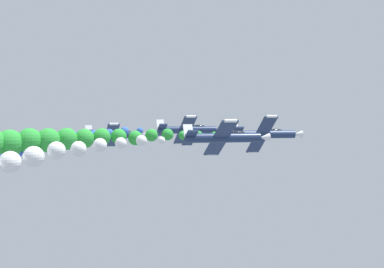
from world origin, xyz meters
The scene contains 6 objects.
airplane_lead centered at (4.63, 9.35, 121.39)m, with size 8.09×10.35×5.69m.
smoke_trail_lead centered at (8.33, -19.81, 121.00)m, with size 7.77×30.54×3.61m.
airplane_left_inner centered at (-5.43, 0.73, 121.81)m, with size 8.63×10.35×4.77m.
smoke_trail_left_inner centered at (-6.93, -23.76, 118.79)m, with size 4.37×24.76×6.70m.
airplane_right_inner centered at (15.30, 0.31, 121.42)m, with size 8.64×10.35×4.74m.
airplane_left_outer centered at (-15.54, -9.47, 120.78)m, with size 8.80×10.35×4.41m.
Camera 1 is at (78.38, -18.53, 124.06)m, focal length 52.77 mm.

